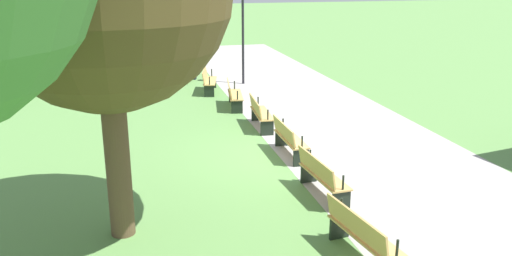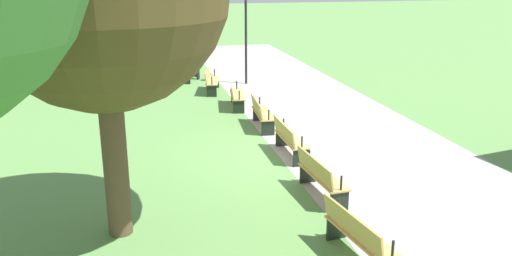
# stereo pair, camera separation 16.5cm
# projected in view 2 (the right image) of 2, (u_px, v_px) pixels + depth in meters

# --- Properties ---
(ground_plane) EXTENTS (120.00, 120.00, 0.00)m
(ground_plane) POSITION_uv_depth(u_px,v_px,m) (291.00, 156.00, 13.31)
(ground_plane) COLOR #5B8C47
(path_paving) EXTENTS (39.89, 4.95, 0.01)m
(path_paving) POSITION_uv_depth(u_px,v_px,m) (369.00, 149.00, 13.78)
(path_paving) COLOR #A39E99
(path_paving) RESTS_ON ground
(bench_0) EXTENTS (1.73, 1.04, 0.89)m
(bench_0) POSITION_uv_depth(u_px,v_px,m) (164.00, 61.00, 24.21)
(bench_0) COLOR tan
(bench_0) RESTS_ON ground
(bench_1) EXTENTS (1.74, 0.93, 0.89)m
(bench_1) POSITION_uv_depth(u_px,v_px,m) (187.00, 69.00, 22.15)
(bench_1) COLOR tan
(bench_1) RESTS_ON ground
(bench_2) EXTENTS (1.74, 0.83, 0.89)m
(bench_2) POSITION_uv_depth(u_px,v_px,m) (211.00, 80.00, 20.01)
(bench_2) COLOR tan
(bench_2) RESTS_ON ground
(bench_3) EXTENTS (1.73, 0.71, 0.89)m
(bench_3) POSITION_uv_depth(u_px,v_px,m) (235.00, 94.00, 17.78)
(bench_3) COLOR tan
(bench_3) RESTS_ON ground
(bench_4) EXTENTS (1.71, 0.59, 0.89)m
(bench_4) POSITION_uv_depth(u_px,v_px,m) (261.00, 113.00, 15.50)
(bench_4) COLOR tan
(bench_4) RESTS_ON ground
(bench_5) EXTENTS (1.68, 0.47, 0.89)m
(bench_5) POSITION_uv_depth(u_px,v_px,m) (289.00, 138.00, 13.16)
(bench_5) COLOR tan
(bench_5) RESTS_ON ground
(bench_6) EXTENTS (1.71, 0.59, 0.89)m
(bench_6) POSITION_uv_depth(u_px,v_px,m) (320.00, 176.00, 10.77)
(bench_6) COLOR tan
(bench_6) RESTS_ON ground
(bench_7) EXTENTS (1.73, 0.71, 0.89)m
(bench_7) POSITION_uv_depth(u_px,v_px,m) (358.00, 235.00, 8.36)
(bench_7) COLOR tan
(bench_7) RESTS_ON ground
(person_seated) EXTENTS (0.44, 0.58, 1.20)m
(person_seated) POSITION_uv_depth(u_px,v_px,m) (192.00, 64.00, 22.35)
(person_seated) COLOR #4C4238
(person_seated) RESTS_ON ground
(lamp_post) EXTENTS (0.32, 0.32, 3.99)m
(lamp_post) POSITION_uv_depth(u_px,v_px,m) (246.00, 15.00, 20.82)
(lamp_post) COLOR black
(lamp_post) RESTS_ON ground
(trash_bin) EXTENTS (0.43, 0.43, 0.83)m
(trash_bin) POSITION_uv_depth(u_px,v_px,m) (160.00, 57.00, 25.67)
(trash_bin) COLOR black
(trash_bin) RESTS_ON ground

